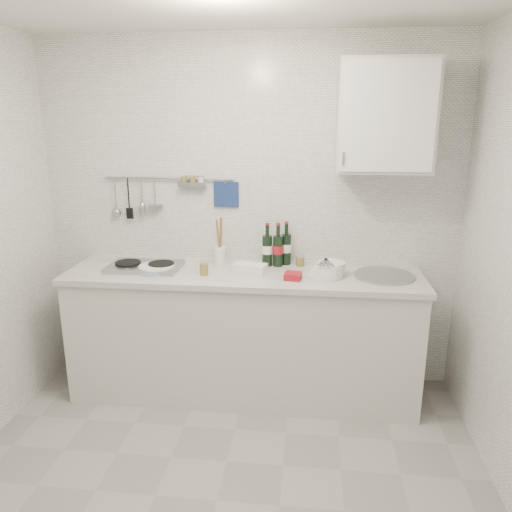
{
  "coord_description": "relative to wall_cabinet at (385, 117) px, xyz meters",
  "views": [
    {
      "loc": [
        0.45,
        -2.14,
        1.96
      ],
      "look_at": [
        0.11,
        0.9,
        1.09
      ],
      "focal_mm": 35.0,
      "sensor_mm": 36.0,
      "label": 1
    }
  ],
  "objects": [
    {
      "name": "floor",
      "position": [
        -0.9,
        -1.22,
        -1.95
      ],
      "size": [
        3.0,
        3.0,
        0.0
      ],
      "primitive_type": "plane",
      "color": "gray",
      "rests_on": "ground"
    },
    {
      "name": "back_wall",
      "position": [
        -0.9,
        0.18,
        -0.7
      ],
      "size": [
        3.0,
        0.02,
        2.5
      ],
      "primitive_type": "cube",
      "color": "silver",
      "rests_on": "floor"
    },
    {
      "name": "counter",
      "position": [
        -0.89,
        -0.12,
        -1.52
      ],
      "size": [
        2.44,
        0.64,
        0.96
      ],
      "color": "beige",
      "rests_on": "floor"
    },
    {
      "name": "wall_rail",
      "position": [
        -1.5,
        0.15,
        -0.52
      ],
      "size": [
        0.98,
        0.09,
        0.34
      ],
      "color": "#93969B",
      "rests_on": "back_wall"
    },
    {
      "name": "wall_cabinet",
      "position": [
        0.0,
        0.0,
        0.0
      ],
      "size": [
        0.6,
        0.38,
        0.7
      ],
      "color": "beige",
      "rests_on": "back_wall"
    },
    {
      "name": "plate_stack_hob",
      "position": [
        -1.51,
        -0.17,
        -1.01
      ],
      "size": [
        0.26,
        0.26,
        0.04
      ],
      "rotation": [
        0.0,
        0.0,
        -0.12
      ],
      "color": "#4D65AE",
      "rests_on": "counter"
    },
    {
      "name": "plate_stack_sink",
      "position": [
        -0.32,
        -0.16,
        -0.98
      ],
      "size": [
        0.25,
        0.23,
        0.1
      ],
      "rotation": [
        0.0,
        0.0,
        -0.05
      ],
      "color": "white",
      "rests_on": "counter"
    },
    {
      "name": "wine_bottles",
      "position": [
        -0.68,
        0.06,
        -0.87
      ],
      "size": [
        0.21,
        0.13,
        0.31
      ],
      "rotation": [
        0.0,
        0.0,
        0.4
      ],
      "color": "black",
      "rests_on": "counter"
    },
    {
      "name": "butter_dish",
      "position": [
        -0.85,
        -0.14,
        -1.0
      ],
      "size": [
        0.24,
        0.16,
        0.07
      ],
      "primitive_type": "cube",
      "rotation": [
        0.0,
        0.0,
        -0.26
      ],
      "color": "white",
      "rests_on": "counter"
    },
    {
      "name": "strawberry_punnet",
      "position": [
        -0.56,
        -0.24,
        -1.01
      ],
      "size": [
        0.12,
        0.12,
        0.04
      ],
      "primitive_type": "cube",
      "rotation": [
        0.0,
        0.0,
        -0.12
      ],
      "color": "#AF1329",
      "rests_on": "counter"
    },
    {
      "name": "utensil_crock",
      "position": [
        -1.09,
        0.04,
        -0.95
      ],
      "size": [
        0.08,
        0.08,
        0.35
      ],
      "rotation": [
        0.0,
        0.0,
        0.42
      ],
      "color": "white",
      "rests_on": "counter"
    },
    {
      "name": "jar_a",
      "position": [
        -1.11,
        0.09,
        -0.99
      ],
      "size": [
        0.06,
        0.06,
        0.08
      ],
      "rotation": [
        0.0,
        0.0,
        -0.16
      ],
      "color": "olive",
      "rests_on": "counter"
    },
    {
      "name": "jar_b",
      "position": [
        -0.51,
        0.06,
        -0.99
      ],
      "size": [
        0.06,
        0.06,
        0.07
      ],
      "rotation": [
        0.0,
        0.0,
        0.4
      ],
      "color": "olive",
      "rests_on": "counter"
    },
    {
      "name": "jar_c",
      "position": [
        -0.3,
        -0.05,
        -0.99
      ],
      "size": [
        0.07,
        0.07,
        0.08
      ],
      "rotation": [
        0.0,
        0.0,
        0.04
      ],
      "color": "olive",
      "rests_on": "counter"
    },
    {
      "name": "jar_d",
      "position": [
        -1.15,
        -0.22,
        -0.99
      ],
      "size": [
        0.06,
        0.06,
        0.09
      ],
      "rotation": [
        0.0,
        0.0,
        0.38
      ],
      "color": "olive",
      "rests_on": "counter"
    }
  ]
}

